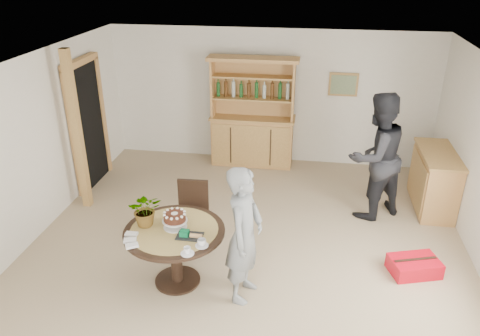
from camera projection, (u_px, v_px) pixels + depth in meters
name	position (u px, v px, depth m)	size (l,w,h in m)	color
ground	(242.00, 265.00, 6.11)	(7.00, 7.00, 0.00)	tan
room_shell	(242.00, 142.00, 5.37)	(6.04, 7.04, 2.52)	white
doorway	(88.00, 123.00, 7.84)	(0.13, 1.10, 2.18)	black
pine_post	(77.00, 132.00, 7.03)	(0.12, 0.12, 2.50)	tan
hutch	(253.00, 129.00, 8.75)	(1.62, 0.54, 2.04)	tan
sideboard	(434.00, 180.00, 7.30)	(0.54, 1.26, 0.94)	tan
dining_table	(175.00, 240.00, 5.56)	(1.20, 1.20, 0.76)	black
dining_chair	(192.00, 210.00, 6.34)	(0.44, 0.44, 0.95)	black
birthday_cake	(175.00, 218.00, 5.49)	(0.30, 0.30, 0.20)	white
flower_vase	(146.00, 209.00, 5.50)	(0.38, 0.33, 0.42)	#3F7233
gift_tray	(189.00, 235.00, 5.35)	(0.30, 0.20, 0.08)	black
coffee_cup_a	(202.00, 243.00, 5.17)	(0.15, 0.15, 0.09)	silver
coffee_cup_b	(187.00, 251.00, 5.04)	(0.15, 0.15, 0.08)	silver
napkins	(131.00, 240.00, 5.27)	(0.24, 0.33, 0.03)	white
teen_boy	(244.00, 235.00, 5.26)	(0.61, 0.40, 1.67)	slate
adult_person	(376.00, 157.00, 6.89)	(0.95, 0.74, 1.95)	black
red_suitcase	(414.00, 266.00, 5.93)	(0.69, 0.56, 0.21)	red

